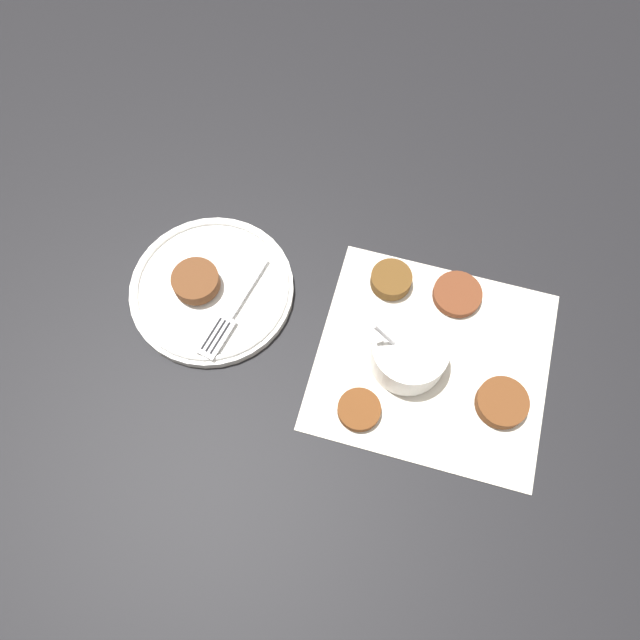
% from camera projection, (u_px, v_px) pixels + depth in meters
% --- Properties ---
extents(ground_plane, '(4.00, 4.00, 0.00)m').
position_uv_depth(ground_plane, '(426.00, 366.00, 0.87)').
color(ground_plane, black).
extents(napkin, '(0.33, 0.31, 0.00)m').
position_uv_depth(napkin, '(433.00, 360.00, 0.87)').
color(napkin, silver).
rests_on(napkin, ground_plane).
extents(sauce_bowl, '(0.11, 0.10, 0.10)m').
position_uv_depth(sauce_bowl, '(408.00, 352.00, 0.85)').
color(sauce_bowl, white).
rests_on(sauce_bowl, napkin).
extents(fritter_0, '(0.06, 0.06, 0.01)m').
position_uv_depth(fritter_0, '(359.00, 410.00, 0.83)').
color(fritter_0, brown).
rests_on(fritter_0, napkin).
extents(fritter_1, '(0.06, 0.06, 0.02)m').
position_uv_depth(fritter_1, '(391.00, 280.00, 0.91)').
color(fritter_1, brown).
rests_on(fritter_1, napkin).
extents(fritter_2, '(0.07, 0.07, 0.01)m').
position_uv_depth(fritter_2, '(457.00, 294.00, 0.90)').
color(fritter_2, brown).
rests_on(fritter_2, napkin).
extents(fritter_3, '(0.07, 0.07, 0.02)m').
position_uv_depth(fritter_3, '(502.00, 403.00, 0.83)').
color(fritter_3, brown).
rests_on(fritter_3, napkin).
extents(serving_plate, '(0.24, 0.24, 0.02)m').
position_uv_depth(serving_plate, '(212.00, 289.00, 0.90)').
color(serving_plate, white).
rests_on(serving_plate, ground_plane).
extents(fritter_on_plate, '(0.07, 0.07, 0.02)m').
position_uv_depth(fritter_on_plate, '(196.00, 281.00, 0.89)').
color(fritter_on_plate, brown).
rests_on(fritter_on_plate, serving_plate).
extents(fork, '(0.06, 0.17, 0.00)m').
position_uv_depth(fork, '(229.00, 316.00, 0.87)').
color(fork, silver).
rests_on(fork, serving_plate).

